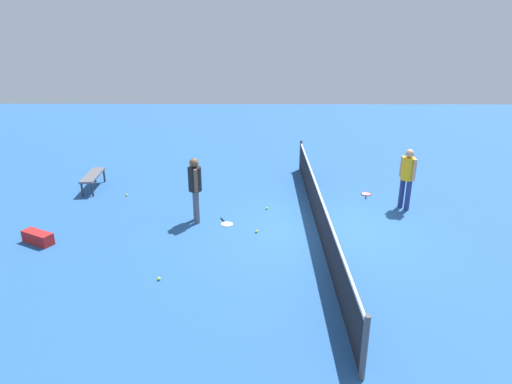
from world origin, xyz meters
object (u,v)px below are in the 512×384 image
Objects in this scene: tennis_ball_near_player at (256,231)px; tennis_ball_midcourt at (267,208)px; tennis_ball_by_net at (159,279)px; tennis_ball_baseline at (127,195)px; player_near_side at (195,185)px; tennis_racket_near_player at (227,224)px; equipment_bag at (37,237)px; player_far_side at (407,174)px; courtside_bench at (93,176)px; tennis_racket_far_player at (366,194)px.

tennis_ball_midcourt is (-1.50, 0.28, 0.00)m from tennis_ball_near_player.
tennis_ball_baseline is at bearing -156.90° from tennis_ball_by_net.
tennis_racket_near_player is at bearing 76.52° from player_near_side.
tennis_ball_near_player is 0.08× the size of equipment_bag.
player_far_side is 4.51m from tennis_ball_near_player.
tennis_ball_by_net is 6.24m from courtside_bench.
tennis_racket_far_player is 7.16m from tennis_ball_by_net.
player_far_side is at bearing 83.66° from tennis_ball_baseline.
tennis_racket_near_player is 9.08× the size of tennis_ball_by_net.
tennis_racket_far_player is at bearing 129.05° from tennis_ball_near_player.
tennis_ball_baseline is at bearing 62.05° from courtside_bench.
tennis_ball_baseline reaches higher than tennis_racket_far_player.
player_near_side is at bearing 55.52° from courtside_bench.
tennis_racket_near_player is 4.49m from equipment_bag.
tennis_ball_midcourt and tennis_ball_baseline have the same top height.
tennis_ball_by_net is (2.88, -0.36, -0.98)m from player_near_side.
tennis_ball_midcourt is 0.08× the size of equipment_bag.
tennis_ball_baseline is (-2.49, -3.92, 0.00)m from tennis_ball_near_player.
tennis_ball_by_net is 5.10m from tennis_ball_baseline.
player_far_side is at bearing 103.33° from equipment_bag.
tennis_ball_baseline is (-1.81, -2.36, -0.98)m from player_near_side.
player_near_side reaches higher than tennis_ball_midcourt.
tennis_ball_near_player and tennis_ball_baseline have the same top height.
tennis_ball_near_player is (1.60, -4.10, -0.98)m from player_far_side.
tennis_racket_near_player is 0.99× the size of tennis_racket_far_player.
player_near_side is 2.24m from tennis_ball_midcourt.
tennis_racket_far_player is at bearing 86.98° from courtside_bench.
courtside_bench reaches higher than tennis_ball_near_player.
player_far_side is at bearing 91.62° from tennis_ball_midcourt.
player_far_side reaches higher than tennis_ball_near_player.
equipment_bag is (3.27, -8.44, 0.13)m from tennis_racket_far_player.
tennis_ball_baseline is (-0.89, -8.02, -0.98)m from player_far_side.
player_near_side is 1.96m from tennis_ball_near_player.
tennis_ball_by_net reaches higher than tennis_racket_near_player.
tennis_ball_midcourt reaches higher than tennis_racket_far_player.
player_near_side reaches higher than equipment_bag.
tennis_racket_near_player is (1.11, -4.87, -1.00)m from player_far_side.
equipment_bag reaches higher than tennis_ball_baseline.
player_far_side is 25.76× the size of tennis_ball_midcourt.
tennis_racket_far_player is (-2.19, 4.09, 0.00)m from tennis_racket_near_player.
tennis_racket_near_player is 9.08× the size of tennis_ball_near_player.
player_far_side is at bearing 80.58° from courtside_bench.
tennis_ball_baseline is 3.31m from equipment_bag.
tennis_ball_near_player is at bearing 66.37° from player_near_side.
tennis_ball_midcourt reaches higher than tennis_racket_near_player.
tennis_ball_baseline is (-2.00, -3.15, 0.02)m from tennis_racket_near_player.
tennis_ball_by_net is at bearing -41.17° from tennis_ball_near_player.
tennis_ball_baseline is (-4.69, -2.00, 0.00)m from tennis_ball_by_net.
player_far_side is 2.84× the size of tennis_racket_near_player.
player_far_side is at bearing 122.28° from tennis_ball_by_net.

